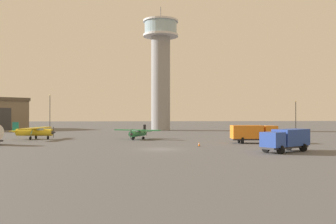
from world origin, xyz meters
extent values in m
plane|color=#545456|center=(0.00, 0.00, 0.00)|extent=(400.00, 400.00, 0.00)
cylinder|color=gray|center=(4.31, 56.99, 13.55)|extent=(5.47, 5.47, 27.10)
cylinder|color=silver|center=(4.31, 56.99, 27.40)|extent=(10.16, 10.16, 0.60)
cylinder|color=#99B7C6|center=(4.31, 56.99, 29.50)|extent=(9.35, 9.35, 3.59)
cylinder|color=silver|center=(4.31, 56.99, 31.54)|extent=(10.16, 10.16, 0.50)
cylinder|color=#38383D|center=(4.31, 56.99, 33.79)|extent=(0.16, 0.16, 4.00)
cylinder|color=#287A42|center=(-2.66, 19.02, 1.08)|extent=(3.37, 5.44, 1.09)
cone|color=#38383D|center=(-3.95, 16.35, 1.08)|extent=(1.03, 1.05, 0.77)
cube|color=#38383D|center=(-3.95, 16.35, 1.08)|extent=(0.10, 0.09, 1.68)
cube|color=#287A42|center=(-2.78, 18.79, 1.71)|extent=(8.53, 5.02, 0.18)
cylinder|color=black|center=(-4.05, 19.40, 1.35)|extent=(0.81, 0.44, 1.20)
cylinder|color=black|center=(-1.50, 18.17, 1.35)|extent=(0.81, 0.44, 1.20)
cube|color=#99B7C6|center=(-3.12, 18.07, 1.38)|extent=(1.21, 1.25, 0.62)
cone|color=#287A42|center=(-1.38, 21.70, 1.16)|extent=(1.28, 1.47, 0.82)
cube|color=black|center=(-1.38, 21.70, 1.87)|extent=(0.52, 0.92, 1.50)
cube|color=#287A42|center=(-1.38, 21.70, 1.30)|extent=(2.73, 1.86, 0.09)
cylinder|color=black|center=(-3.58, 17.12, 0.26)|extent=(0.54, 0.36, 0.53)
cylinder|color=black|center=(-3.46, 19.60, 0.26)|extent=(0.54, 0.36, 0.53)
cylinder|color=black|center=(-1.71, 18.76, 0.26)|extent=(0.54, 0.36, 0.53)
cylinder|color=gold|center=(-21.48, 20.79, 1.29)|extent=(6.72, 2.36, 1.31)
cone|color=#38383D|center=(-17.97, 20.22, 1.29)|extent=(1.09, 1.06, 0.92)
cube|color=#38383D|center=(-17.97, 20.22, 1.29)|extent=(0.08, 0.11, 2.01)
cube|color=gold|center=(-21.16, 20.74, 2.05)|extent=(3.27, 10.69, 0.21)
cylinder|color=teal|center=(-21.43, 19.07, 1.62)|extent=(0.25, 1.04, 1.43)
cylinder|color=teal|center=(-20.89, 22.41, 1.62)|extent=(0.25, 1.04, 1.43)
cube|color=#99B7C6|center=(-20.22, 20.59, 1.65)|extent=(1.32, 1.22, 0.74)
cone|color=gold|center=(-24.98, 21.36, 1.40)|extent=(1.62, 1.21, 0.98)
cube|color=teal|center=(-24.98, 21.36, 2.24)|extent=(1.17, 0.31, 1.80)
cube|color=gold|center=(-24.98, 21.36, 1.55)|extent=(1.45, 3.28, 0.11)
cylinder|color=black|center=(-18.97, 20.38, 0.32)|extent=(0.27, 0.65, 0.63)
cylinder|color=black|center=(-21.87, 19.68, 0.32)|extent=(0.27, 0.65, 0.63)
cylinder|color=black|center=(-21.50, 21.97, 0.32)|extent=(0.27, 0.65, 0.63)
cube|color=#38383D|center=(14.81, -4.96, 0.62)|extent=(6.96, 5.35, 0.24)
cube|color=#2847A8|center=(12.66, -6.34, 1.61)|extent=(2.90, 2.99, 1.74)
cube|color=#99B7C6|center=(11.87, -6.84, 1.96)|extent=(1.11, 1.67, 0.87)
cube|color=#2847A8|center=(15.78, -4.35, 1.73)|extent=(5.28, 4.50, 1.99)
cylinder|color=black|center=(13.27, -7.16, 0.50)|extent=(0.77, 0.99, 1.00)
cylinder|color=black|center=(12.17, -5.43, 0.50)|extent=(0.77, 0.99, 1.00)
cylinder|color=black|center=(17.16, -4.68, 0.50)|extent=(0.77, 0.99, 1.00)
cylinder|color=black|center=(16.06, -2.95, 0.50)|extent=(0.77, 0.99, 1.00)
cube|color=#38383D|center=(15.47, 8.56, 0.62)|extent=(7.13, 2.19, 0.24)
cube|color=orange|center=(18.01, 8.46, 1.75)|extent=(2.07, 2.47, 2.02)
cube|color=#99B7C6|center=(18.94, 8.43, 2.15)|extent=(0.16, 2.04, 1.01)
cube|color=orange|center=(14.33, 8.60, 1.78)|extent=(4.87, 2.58, 2.08)
cylinder|color=black|center=(17.98, 9.55, 0.50)|extent=(0.31, 1.01, 1.00)
cylinder|color=black|center=(17.90, 7.39, 0.50)|extent=(0.31, 1.01, 1.00)
cylinder|color=black|center=(13.40, 9.72, 0.50)|extent=(0.31, 1.01, 1.00)
cylinder|color=black|center=(13.31, 7.56, 0.50)|extent=(0.31, 1.01, 1.00)
cylinder|color=#38383D|center=(39.33, 44.93, 3.88)|extent=(0.18, 0.18, 7.76)
sphere|color=#F9E5B2|center=(39.33, 44.93, 7.98)|extent=(0.44, 0.44, 0.44)
cylinder|color=#38383D|center=(-25.01, 48.56, 4.66)|extent=(0.18, 0.18, 9.31)
sphere|color=#F9E5B2|center=(-25.01, 48.56, 9.53)|extent=(0.44, 0.44, 0.44)
cube|color=black|center=(5.86, 3.88, 0.02)|extent=(0.36, 0.36, 0.04)
cone|color=orange|center=(5.86, 3.88, 0.35)|extent=(0.30, 0.30, 0.62)
cylinder|color=white|center=(5.86, 3.88, 0.38)|extent=(0.21, 0.21, 0.08)
camera|label=1|loc=(-3.42, -46.87, 4.51)|focal=38.55mm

